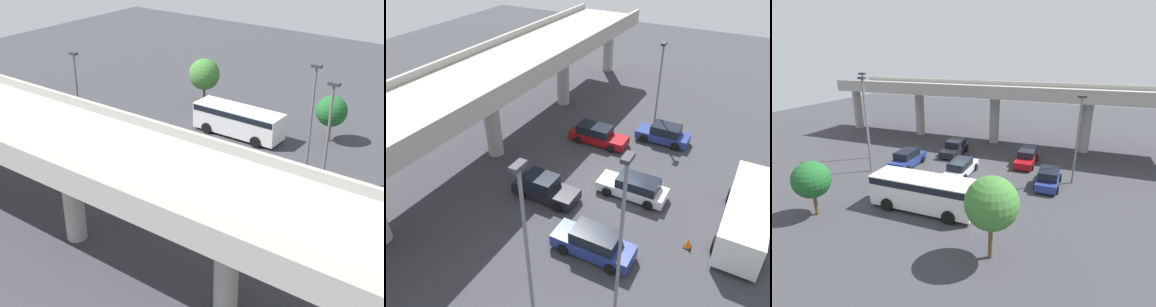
{
  "view_description": "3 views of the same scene",
  "coord_description": "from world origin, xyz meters",
  "views": [
    {
      "loc": [
        -21.69,
        28.35,
        18.98
      ],
      "look_at": [
        -0.7,
        -0.14,
        1.62
      ],
      "focal_mm": 50.0,
      "sensor_mm": 36.0,
      "label": 1
    },
    {
      "loc": [
        -19.23,
        -7.17,
        16.44
      ],
      "look_at": [
        0.59,
        3.54,
        1.85
      ],
      "focal_mm": 35.0,
      "sensor_mm": 36.0,
      "label": 2
    },
    {
      "loc": [
        10.2,
        -25.36,
        10.98
      ],
      "look_at": [
        -0.77,
        2.21,
        1.0
      ],
      "focal_mm": 28.0,
      "sensor_mm": 36.0,
      "label": 3
    }
  ],
  "objects": [
    {
      "name": "tree_front_left",
      "position": [
        -6.58,
        -11.64,
        2.69
      ],
      "size": [
        2.59,
        2.59,
        4.0
      ],
      "color": "brown",
      "rests_on": "ground_plane"
    },
    {
      "name": "highway_overpass",
      "position": [
        0.0,
        10.73,
        6.04
      ],
      "size": [
        44.3,
        6.97,
        7.48
      ],
      "color": "#9E9B93",
      "rests_on": "ground_plane"
    },
    {
      "name": "parked_car_0",
      "position": [
        -5.71,
        -0.87,
        0.8
      ],
      "size": [
        1.97,
        4.74,
        1.69
      ],
      "rotation": [
        0.0,
        0.0,
        1.57
      ],
      "color": "navy",
      "rests_on": "ground_plane"
    },
    {
      "name": "parked_car_3",
      "position": [
        5.42,
        4.3,
        0.73
      ],
      "size": [
        1.98,
        4.89,
        1.53
      ],
      "rotation": [
        0.0,
        0.0,
        -1.57
      ],
      "color": "maroon",
      "rests_on": "ground_plane"
    },
    {
      "name": "traffic_cone",
      "position": [
        -2.73,
        -5.5,
        0.33
      ],
      "size": [
        0.44,
        0.44,
        0.7
      ],
      "color": "black",
      "rests_on": "ground_plane"
    },
    {
      "name": "lamp_post_mid_lot",
      "position": [
        -10.84,
        -0.26,
        5.26
      ],
      "size": [
        0.7,
        0.35,
        9.11
      ],
      "color": "slate",
      "rests_on": "ground_plane"
    },
    {
      "name": "lamp_post_near_aisle",
      "position": [
        10.09,
        0.89,
        4.54
      ],
      "size": [
        0.7,
        0.35,
        7.72
      ],
      "color": "slate",
      "rests_on": "ground_plane"
    },
    {
      "name": "parked_car_4",
      "position": [
        8.17,
        -0.56,
        0.75
      ],
      "size": [
        2.01,
        4.34,
        1.59
      ],
      "rotation": [
        0.0,
        0.0,
        1.57
      ],
      "color": "navy",
      "rests_on": "ground_plane"
    },
    {
      "name": "ground_plane",
      "position": [
        0.0,
        0.0,
        0.0
      ],
      "size": [
        92.31,
        92.31,
        0.0
      ],
      "primitive_type": "plane",
      "color": "#38383D"
    },
    {
      "name": "shuttle_bus",
      "position": [
        0.21,
        -8.08,
        1.49
      ],
      "size": [
        7.91,
        2.73,
        2.48
      ],
      "rotation": [
        0.0,
        0.0,
        3.14
      ],
      "color": "white",
      "rests_on": "ground_plane"
    },
    {
      "name": "lamp_post_by_overpass",
      "position": [
        -8.35,
        -3.36,
        5.19
      ],
      "size": [
        0.7,
        0.35,
        8.97
      ],
      "color": "slate",
      "rests_on": "ground_plane"
    },
    {
      "name": "tree_front_centre",
      "position": [
        6.32,
        -11.65,
        3.42
      ],
      "size": [
        2.97,
        2.97,
        4.92
      ],
      "color": "brown",
      "rests_on": "ground_plane"
    },
    {
      "name": "parked_car_2",
      "position": [
        0.22,
        -0.98,
        0.73
      ],
      "size": [
        2.0,
        4.72,
        1.52
      ],
      "rotation": [
        0.0,
        0.0,
        1.57
      ],
      "color": "silver",
      "rests_on": "ground_plane"
    },
    {
      "name": "parked_car_1",
      "position": [
        -2.74,
        4.31,
        0.74
      ],
      "size": [
        2.03,
        4.51,
        1.62
      ],
      "rotation": [
        0.0,
        0.0,
        -1.57
      ],
      "color": "black",
      "rests_on": "ground_plane"
    }
  ]
}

